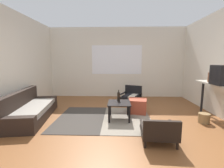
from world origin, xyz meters
TOP-DOWN VIEW (x-y plane):
  - ground_plane at (0.00, 0.00)m, footprint 7.80×7.80m
  - far_wall_with_window at (0.00, 3.06)m, footprint 5.60×0.13m
  - area_rug at (-0.30, 0.50)m, footprint 2.29×1.81m
  - couch at (-2.09, 0.43)m, footprint 1.00×2.01m
  - coffee_table at (0.08, 0.50)m, footprint 0.54×0.62m
  - armchair_by_window at (0.52, 2.17)m, footprint 0.81×0.82m
  - armchair_striped_foreground at (0.76, -0.60)m, footprint 0.63×0.66m
  - ottoman_orange at (0.59, 1.00)m, footprint 0.56×0.56m
  - console_shelf at (2.38, 0.40)m, footprint 0.40×1.55m
  - clay_vase at (2.38, 0.71)m, footprint 0.23×0.23m
  - glass_bottle at (0.07, 0.66)m, footprint 0.07×0.07m
  - wicker_basket at (2.02, 0.31)m, footprint 0.25×0.25m

SIDE VIEW (x-z plane):
  - ground_plane at x=0.00m, z-range 0.00..0.00m
  - area_rug at x=-0.30m, z-range 0.00..0.01m
  - wicker_basket at x=2.02m, z-range 0.00..0.22m
  - ottoman_orange at x=0.59m, z-range 0.00..0.38m
  - armchair_striped_foreground at x=0.76m, z-range -0.02..0.45m
  - couch at x=-2.09m, z-range -0.13..0.56m
  - armchair_by_window at x=0.52m, z-range -0.02..0.52m
  - coffee_table at x=0.08m, z-range 0.13..0.54m
  - glass_bottle at x=0.07m, z-range 0.39..0.67m
  - console_shelf at x=2.38m, z-range 0.34..1.23m
  - clay_vase at x=2.38m, z-range 0.86..1.18m
  - far_wall_with_window at x=0.00m, z-range 0.00..2.70m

